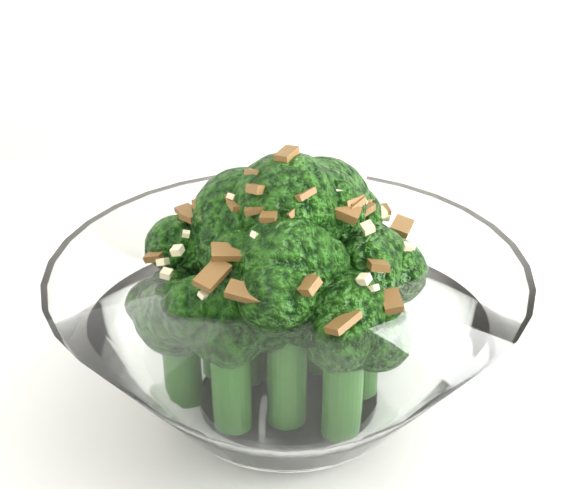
{
  "coord_description": "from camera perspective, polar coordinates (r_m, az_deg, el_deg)",
  "views": [
    {
      "loc": [
        -0.19,
        -0.24,
        1.03
      ],
      "look_at": [
        -0.2,
        0.12,
        0.84
      ],
      "focal_mm": 55.0,
      "sensor_mm": 36.0,
      "label": 1
    }
  ],
  "objects": [
    {
      "name": "broccoli_dish",
      "position": [
        0.42,
        -0.14,
        -4.81
      ],
      "size": [
        0.22,
        0.22,
        0.14
      ],
      "color": "white",
      "rests_on": "table"
    }
  ]
}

